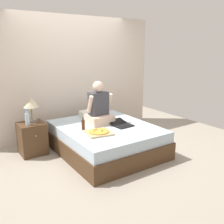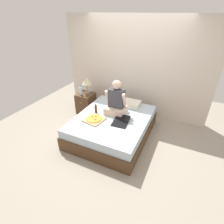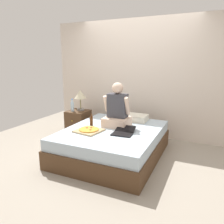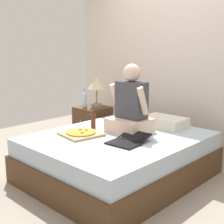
{
  "view_description": "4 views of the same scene",
  "coord_description": "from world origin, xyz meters",
  "px_view_note": "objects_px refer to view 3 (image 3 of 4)",
  "views": [
    {
      "loc": [
        -2.27,
        -3.61,
        1.85
      ],
      "look_at": [
        0.04,
        -0.16,
        0.77
      ],
      "focal_mm": 40.0,
      "sensor_mm": 36.0,
      "label": 1
    },
    {
      "loc": [
        1.4,
        -2.98,
        2.54
      ],
      "look_at": [
        0.05,
        -0.13,
        0.7
      ],
      "focal_mm": 28.0,
      "sensor_mm": 36.0,
      "label": 2
    },
    {
      "loc": [
        1.48,
        -3.27,
        1.64
      ],
      "look_at": [
        0.03,
        -0.09,
        0.81
      ],
      "focal_mm": 35.0,
      "sensor_mm": 36.0,
      "label": 3
    },
    {
      "loc": [
        2.25,
        -2.46,
        1.46
      ],
      "look_at": [
        0.06,
        -0.16,
        0.79
      ],
      "focal_mm": 50.0,
      "sensor_mm": 36.0,
      "label": 4
    }
  ],
  "objects_px": {
    "bed": "(113,143)",
    "lamp_on_left_nightstand": "(80,96)",
    "pizza_box": "(89,130)",
    "laptop": "(123,132)",
    "water_bottle": "(72,106)",
    "person_seated": "(117,110)",
    "beer_bottle_on_bed": "(91,121)",
    "nightstand_left": "(78,123)"
  },
  "relations": [
    {
      "from": "nightstand_left",
      "to": "pizza_box",
      "type": "relative_size",
      "value": 1.24
    },
    {
      "from": "lamp_on_left_nightstand",
      "to": "laptop",
      "type": "bearing_deg",
      "value": -32.2
    },
    {
      "from": "person_seated",
      "to": "laptop",
      "type": "bearing_deg",
      "value": -53.69
    },
    {
      "from": "person_seated",
      "to": "pizza_box",
      "type": "distance_m",
      "value": 0.64
    },
    {
      "from": "beer_bottle_on_bed",
      "to": "person_seated",
      "type": "bearing_deg",
      "value": 23.98
    },
    {
      "from": "water_bottle",
      "to": "pizza_box",
      "type": "bearing_deg",
      "value": -43.07
    },
    {
      "from": "lamp_on_left_nightstand",
      "to": "beer_bottle_on_bed",
      "type": "distance_m",
      "value": 1.0
    },
    {
      "from": "pizza_box",
      "to": "beer_bottle_on_bed",
      "type": "height_order",
      "value": "beer_bottle_on_bed"
    },
    {
      "from": "lamp_on_left_nightstand",
      "to": "laptop",
      "type": "relative_size",
      "value": 1.03
    },
    {
      "from": "laptop",
      "to": "pizza_box",
      "type": "relative_size",
      "value": 0.95
    },
    {
      "from": "person_seated",
      "to": "pizza_box",
      "type": "xyz_separation_m",
      "value": [
        -0.3,
        -0.49,
        -0.27
      ]
    },
    {
      "from": "nightstand_left",
      "to": "person_seated",
      "type": "height_order",
      "value": "person_seated"
    },
    {
      "from": "nightstand_left",
      "to": "beer_bottle_on_bed",
      "type": "relative_size",
      "value": 2.58
    },
    {
      "from": "bed",
      "to": "lamp_on_left_nightstand",
      "type": "relative_size",
      "value": 4.24
    },
    {
      "from": "nightstand_left",
      "to": "laptop",
      "type": "height_order",
      "value": "nightstand_left"
    },
    {
      "from": "nightstand_left",
      "to": "lamp_on_left_nightstand",
      "type": "relative_size",
      "value": 1.26
    },
    {
      "from": "bed",
      "to": "person_seated",
      "type": "xyz_separation_m",
      "value": [
        -0.01,
        0.21,
        0.54
      ]
    },
    {
      "from": "nightstand_left",
      "to": "laptop",
      "type": "bearing_deg",
      "value": -29.91
    },
    {
      "from": "bed",
      "to": "person_seated",
      "type": "height_order",
      "value": "person_seated"
    },
    {
      "from": "nightstand_left",
      "to": "lamp_on_left_nightstand",
      "type": "distance_m",
      "value": 0.61
    },
    {
      "from": "person_seated",
      "to": "beer_bottle_on_bed",
      "type": "xyz_separation_m",
      "value": [
        -0.43,
        -0.19,
        -0.2
      ]
    },
    {
      "from": "laptop",
      "to": "beer_bottle_on_bed",
      "type": "xyz_separation_m",
      "value": [
        -0.69,
        0.16,
        0.07
      ]
    },
    {
      "from": "bed",
      "to": "lamp_on_left_nightstand",
      "type": "xyz_separation_m",
      "value": [
        -1.09,
        0.7,
        0.65
      ]
    },
    {
      "from": "laptop",
      "to": "water_bottle",
      "type": "bearing_deg",
      "value": 154.24
    },
    {
      "from": "bed",
      "to": "person_seated",
      "type": "bearing_deg",
      "value": 92.03
    },
    {
      "from": "bed",
      "to": "beer_bottle_on_bed",
      "type": "height_order",
      "value": "beer_bottle_on_bed"
    },
    {
      "from": "water_bottle",
      "to": "pizza_box",
      "type": "relative_size",
      "value": 0.6
    },
    {
      "from": "pizza_box",
      "to": "person_seated",
      "type": "bearing_deg",
      "value": 58.44
    },
    {
      "from": "nightstand_left",
      "to": "beer_bottle_on_bed",
      "type": "xyz_separation_m",
      "value": [
        0.7,
        -0.63,
        0.3
      ]
    },
    {
      "from": "lamp_on_left_nightstand",
      "to": "water_bottle",
      "type": "distance_m",
      "value": 0.28
    },
    {
      "from": "bed",
      "to": "pizza_box",
      "type": "height_order",
      "value": "pizza_box"
    },
    {
      "from": "pizza_box",
      "to": "laptop",
      "type": "bearing_deg",
      "value": 13.69
    },
    {
      "from": "person_seated",
      "to": "bed",
      "type": "bearing_deg",
      "value": -87.97
    },
    {
      "from": "person_seated",
      "to": "nightstand_left",
      "type": "bearing_deg",
      "value": 158.52
    },
    {
      "from": "lamp_on_left_nightstand",
      "to": "laptop",
      "type": "distance_m",
      "value": 1.63
    },
    {
      "from": "person_seated",
      "to": "water_bottle",
      "type": "bearing_deg",
      "value": 163.69
    },
    {
      "from": "lamp_on_left_nightstand",
      "to": "beer_bottle_on_bed",
      "type": "relative_size",
      "value": 2.05
    },
    {
      "from": "pizza_box",
      "to": "lamp_on_left_nightstand",
      "type": "bearing_deg",
      "value": 128.49
    },
    {
      "from": "lamp_on_left_nightstand",
      "to": "beer_bottle_on_bed",
      "type": "height_order",
      "value": "lamp_on_left_nightstand"
    },
    {
      "from": "nightstand_left",
      "to": "pizza_box",
      "type": "distance_m",
      "value": 1.26
    },
    {
      "from": "laptop",
      "to": "pizza_box",
      "type": "distance_m",
      "value": 0.58
    },
    {
      "from": "bed",
      "to": "beer_bottle_on_bed",
      "type": "bearing_deg",
      "value": 177.25
    }
  ]
}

